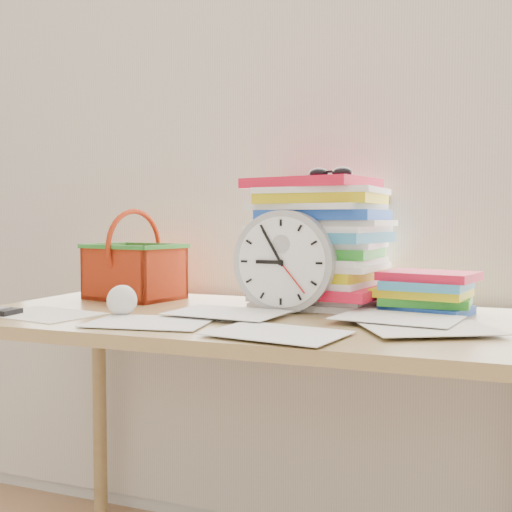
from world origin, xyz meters
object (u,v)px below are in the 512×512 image
at_px(clock, 285,262).
at_px(book_stack, 427,293).
at_px(basket, 135,255).
at_px(desk, 250,345).
at_px(paper_stack, 318,243).

xyz_separation_m(clock, book_stack, (0.34, 0.10, -0.08)).
height_order(book_stack, basket, basket).
distance_m(desk, basket, 0.51).
bearing_deg(paper_stack, desk, -115.78).
height_order(paper_stack, basket, paper_stack).
bearing_deg(paper_stack, basket, -174.73).
bearing_deg(desk, book_stack, 23.95).
xyz_separation_m(desk, book_stack, (0.40, 0.18, 0.13)).
xyz_separation_m(paper_stack, book_stack, (0.29, -0.05, -0.12)).
distance_m(clock, basket, 0.51).
relative_size(book_stack, basket, 0.97).
relative_size(paper_stack, clock, 1.39).
bearing_deg(paper_stack, clock, -106.51).
bearing_deg(book_stack, paper_stack, 170.92).
bearing_deg(clock, desk, -131.13).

